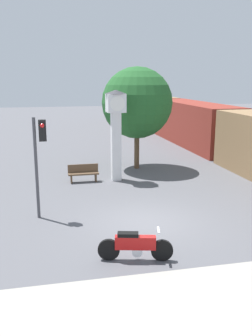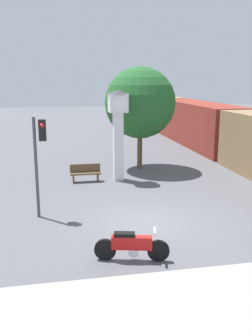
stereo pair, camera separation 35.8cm
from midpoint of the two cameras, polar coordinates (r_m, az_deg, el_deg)
The scene contains 7 objects.
ground_plane at distance 14.43m, azimuth 2.28°, elevation -8.17°, with size 120.00×120.00×0.00m, color #56565B.
motorcycle at distance 11.38m, azimuth 0.48°, elevation -11.72°, with size 2.22×0.74×1.00m.
clock_tower at distance 19.56m, azimuth -2.09°, elevation 7.10°, with size 1.12×1.12×4.75m.
freight_train at distance 31.19m, azimuth 9.94°, elevation 6.67°, with size 2.80×38.85×3.40m.
traffic_light at distance 14.52m, azimuth -13.75°, elevation 2.75°, with size 0.50×0.35×3.93m.
street_tree at distance 22.15m, azimuth 1.23°, elevation 9.88°, with size 4.14×4.14×6.00m.
bench at distance 19.80m, azimuth -7.03°, elevation -0.71°, with size 1.60×0.44×0.92m.
Camera 1 is at (-3.62, -12.92, 5.34)m, focal length 40.00 mm.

